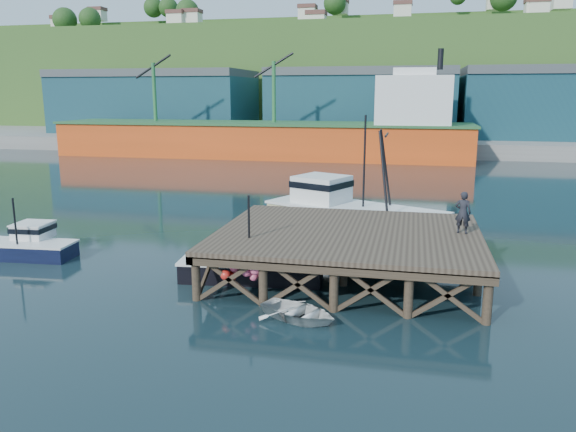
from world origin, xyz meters
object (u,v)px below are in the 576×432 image
(boat_navy, at_px, (27,244))
(dockworker, at_px, (463,212))
(boat_black, at_px, (253,262))
(trawler, at_px, (351,212))
(dinghy, at_px, (299,312))

(boat_navy, xyz_separation_m, dockworker, (21.85, 1.34, 2.44))
(boat_black, bearing_deg, dockworker, 6.45)
(boat_navy, relative_size, boat_black, 0.79)
(boat_navy, distance_m, dockworker, 22.03)
(boat_black, xyz_separation_m, trawler, (3.54, 8.67, 0.74))
(boat_navy, relative_size, dockworker, 2.76)
(boat_navy, relative_size, trawler, 0.47)
(dinghy, relative_size, dockworker, 1.63)
(boat_black, distance_m, dockworker, 9.84)
(dockworker, bearing_deg, boat_black, 24.73)
(trawler, xyz_separation_m, dockworker, (5.80, -6.67, 1.61))
(dinghy, distance_m, dockworker, 9.45)
(boat_black, distance_m, dinghy, 5.47)
(dinghy, bearing_deg, trawler, 21.77)
(trawler, relative_size, dockworker, 5.86)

